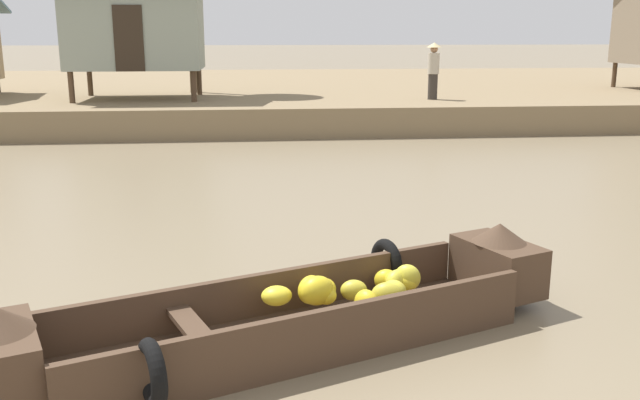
% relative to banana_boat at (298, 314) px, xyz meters
% --- Properties ---
extents(ground_plane, '(300.00, 300.00, 0.00)m').
position_rel_banana_boat_xyz_m(ground_plane, '(-0.34, 5.63, -0.29)').
color(ground_plane, '#7A6B51').
extents(riverbank_strip, '(160.00, 20.00, 0.81)m').
position_rel_banana_boat_xyz_m(riverbank_strip, '(-0.34, 22.31, 0.11)').
color(riverbank_strip, '#7F6B4C').
rests_on(riverbank_strip, ground).
extents(banana_boat, '(5.28, 2.87, 0.83)m').
position_rel_banana_boat_xyz_m(banana_boat, '(0.00, 0.00, 0.00)').
color(banana_boat, '#473323').
rests_on(banana_boat, ground).
extents(stilt_house_mid_right, '(4.50, 3.28, 3.97)m').
position_rel_banana_boat_xyz_m(stilt_house_mid_right, '(-3.68, 15.72, 2.68)').
color(stilt_house_mid_right, '#4C3826').
rests_on(stilt_house_mid_right, riverbank_strip).
extents(vendor_person, '(0.44, 0.44, 1.66)m').
position_rel_banana_boat_xyz_m(vendor_person, '(5.05, 14.57, 1.44)').
color(vendor_person, '#332D28').
rests_on(vendor_person, riverbank_strip).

